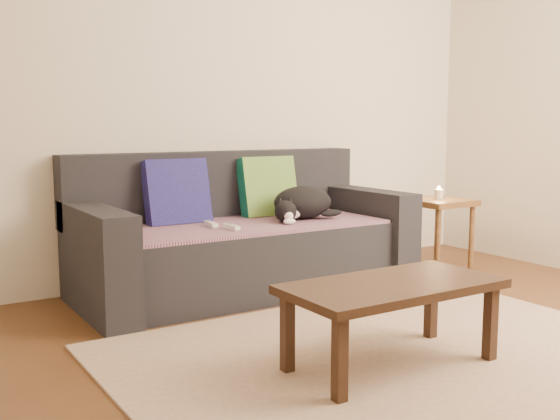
{
  "coord_description": "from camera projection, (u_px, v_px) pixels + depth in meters",
  "views": [
    {
      "loc": [
        -1.98,
        -2.02,
        1.05
      ],
      "look_at": [
        0.05,
        1.2,
        0.55
      ],
      "focal_mm": 42.0,
      "sensor_mm": 36.0,
      "label": 1
    }
  ],
  "objects": [
    {
      "name": "cushion_green",
      "position": [
        268.0,
        187.0,
        4.41
      ],
      "size": [
        0.4,
        0.18,
        0.41
      ],
      "primitive_type": "cube",
      "rotation": [
        -0.21,
        0.0,
        0.0
      ],
      "color": "#0E5C47",
      "rests_on": "throw_blanket"
    },
    {
      "name": "cat",
      "position": [
        301.0,
        203.0,
        4.23
      ],
      "size": [
        0.5,
        0.36,
        0.21
      ],
      "rotation": [
        0.0,
        0.0,
        -0.14
      ],
      "color": "black",
      "rests_on": "throw_blanket"
    },
    {
      "name": "cushion_navy",
      "position": [
        177.0,
        192.0,
        4.06
      ],
      "size": [
        0.4,
        0.19,
        0.42
      ],
      "primitive_type": "cube",
      "rotation": [
        -0.22,
        0.0,
        0.0
      ],
      "color": "#131354",
      "rests_on": "throw_blanket"
    },
    {
      "name": "wii_remote_a",
      "position": [
        232.0,
        227.0,
        3.81
      ],
      "size": [
        0.04,
        0.15,
        0.03
      ],
      "primitive_type": "cube",
      "rotation": [
        0.0,
        0.0,
        1.57
      ],
      "color": "white",
      "rests_on": "throw_blanket"
    },
    {
      "name": "coffee_table",
      "position": [
        392.0,
        293.0,
        2.81
      ],
      "size": [
        0.95,
        0.48,
        0.38
      ],
      "color": "#311F13",
      "rests_on": "rug"
    },
    {
      "name": "side_table",
      "position": [
        438.0,
        212.0,
        4.67
      ],
      "size": [
        0.42,
        0.42,
        0.52
      ],
      "color": "brown",
      "rests_on": "ground"
    },
    {
      "name": "throw_blanket",
      "position": [
        249.0,
        225.0,
        4.06
      ],
      "size": [
        1.66,
        0.74,
        0.02
      ],
      "primitive_type": "cube",
      "color": "#402545",
      "rests_on": "sofa"
    },
    {
      "name": "sofa",
      "position": [
        242.0,
        242.0,
        4.16
      ],
      "size": [
        2.1,
        0.94,
        0.87
      ],
      "color": "#232328",
      "rests_on": "ground"
    },
    {
      "name": "candle",
      "position": [
        439.0,
        194.0,
        4.65
      ],
      "size": [
        0.06,
        0.06,
        0.09
      ],
      "color": "beige",
      "rests_on": "side_table"
    },
    {
      "name": "back_wall",
      "position": [
        210.0,
        87.0,
        4.39
      ],
      "size": [
        4.5,
        0.04,
        2.6
      ],
      "primitive_type": "cube",
      "color": "beige",
      "rests_on": "ground"
    },
    {
      "name": "wii_remote_b",
      "position": [
        211.0,
        224.0,
        3.92
      ],
      "size": [
        0.05,
        0.15,
        0.03
      ],
      "primitive_type": "cube",
      "rotation": [
        0.0,
        0.0,
        1.47
      ],
      "color": "white",
      "rests_on": "throw_blanket"
    },
    {
      "name": "rug",
      "position": [
        393.0,
        353.0,
        3.01
      ],
      "size": [
        2.5,
        1.8,
        0.01
      ],
      "primitive_type": "cube",
      "color": "tan",
      "rests_on": "ground"
    },
    {
      "name": "ground",
      "position": [
        416.0,
        365.0,
        2.88
      ],
      "size": [
        4.5,
        4.5,
        0.0
      ],
      "primitive_type": "plane",
      "color": "brown",
      "rests_on": "ground"
    }
  ]
}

